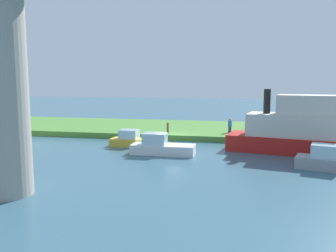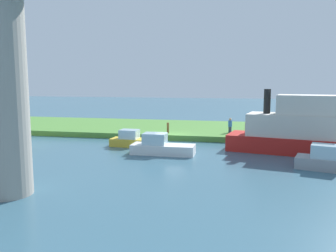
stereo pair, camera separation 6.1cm
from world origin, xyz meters
name	(u,v)px [view 1 (the left image)]	position (x,y,z in m)	size (l,w,h in m)	color
ground_plane	(170,141)	(0.00, 0.00, 0.00)	(160.00, 160.00, 0.00)	#386075
grassy_bank	(181,129)	(0.00, -6.00, 0.25)	(80.00, 12.00, 0.50)	#4C8438
bridge_pylon	(2,87)	(4.46, 15.87, 5.03)	(2.22, 2.22, 10.06)	#9E998E
person_on_bank	(230,125)	(-5.20, -2.71, 1.20)	(0.40, 0.40, 1.39)	#2D334C
mooring_post	(168,128)	(0.47, -1.25, 0.99)	(0.20, 0.20, 0.97)	brown
riverboat_paddlewheel	(296,130)	(-10.20, 3.11, 1.75)	(9.66, 4.87, 4.72)	red
pontoon_yellow	(134,140)	(2.34, 3.20, 0.49)	(4.14, 1.60, 1.36)	gold
houseboat_blue	(334,161)	(-11.65, 7.95, 0.54)	(4.82, 2.78, 1.52)	#99999E
skiff_small	(161,147)	(-0.51, 5.65, 0.55)	(4.62, 1.66, 1.54)	white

